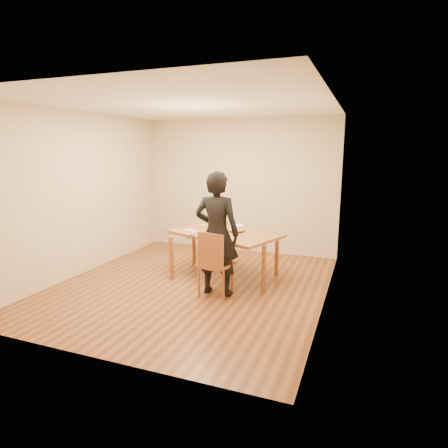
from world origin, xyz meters
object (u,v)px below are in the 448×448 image
(dining_table, at_px, (225,234))
(person, at_px, (217,234))
(cake, at_px, (237,228))
(cake_plate, at_px, (237,231))
(dining_chair, at_px, (216,265))

(dining_table, distance_m, person, 0.76)
(dining_table, xyz_separation_m, cake, (0.15, 0.14, 0.08))
(cake_plate, xyz_separation_m, person, (-0.00, -0.87, 0.13))
(cake_plate, bearing_deg, person, -90.20)
(cake_plate, height_order, cake, cake)
(dining_chair, xyz_separation_m, cake, (0.00, 0.91, 0.36))
(person, bearing_deg, dining_table, -80.53)
(dining_chair, relative_size, person, 0.24)
(cake_plate, bearing_deg, cake, 0.00)
(cake, bearing_deg, dining_chair, -90.19)
(cake_plate, xyz_separation_m, cake, (0.00, 0.00, 0.05))
(dining_chair, bearing_deg, cake_plate, 103.76)
(cake_plate, relative_size, person, 0.15)
(dining_table, bearing_deg, cake_plate, 61.65)
(dining_chair, distance_m, cake_plate, 0.97)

